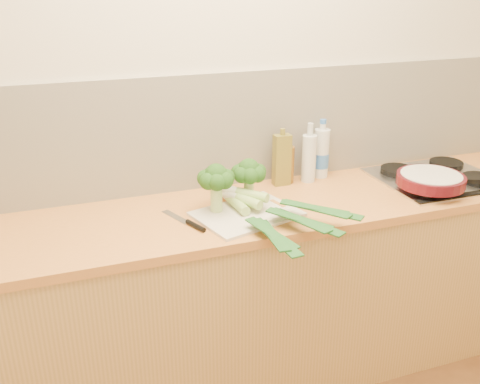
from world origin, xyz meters
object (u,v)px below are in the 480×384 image
object	(u,v)px
chefs_knife	(190,223)
gas_hob	(438,177)
chopping_board	(247,214)
skillet	(431,179)

from	to	relation	value
chefs_knife	gas_hob	bearing A→B (deg)	-18.39
chopping_board	chefs_knife	size ratio (longest dim) A/B	1.54
chopping_board	chefs_knife	world-z (taller)	chefs_knife
gas_hob	chefs_knife	size ratio (longest dim) A/B	2.17
chopping_board	skillet	xyz separation A→B (m)	(0.90, -0.05, 0.06)
skillet	chefs_knife	bearing A→B (deg)	-158.62
chopping_board	chefs_knife	distance (m)	0.25
gas_hob	chopping_board	size ratio (longest dim) A/B	1.41
chopping_board	skillet	bearing A→B (deg)	-18.84
gas_hob	chopping_board	bearing A→B (deg)	-175.76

